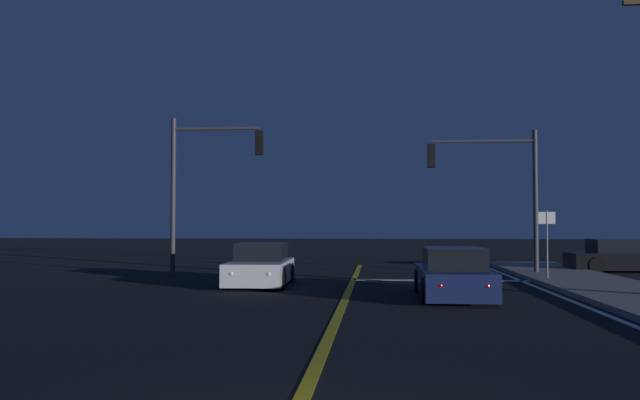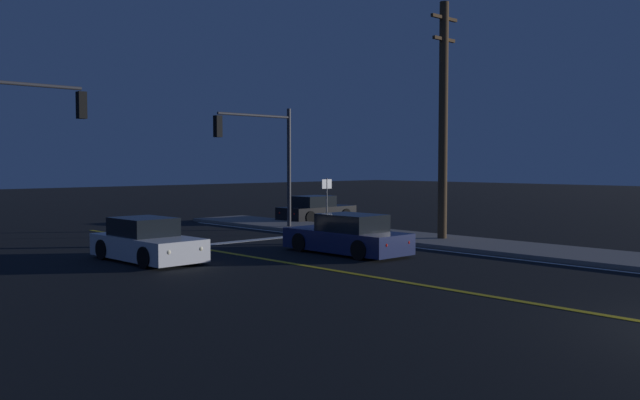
{
  "view_description": "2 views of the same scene",
  "coord_description": "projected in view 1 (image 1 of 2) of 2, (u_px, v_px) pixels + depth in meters",
  "views": [
    {
      "loc": [
        0.86,
        -5.45,
        1.97
      ],
      "look_at": [
        -0.97,
        15.13,
        2.72
      ],
      "focal_mm": 36.7,
      "sensor_mm": 36.0,
      "label": 1
    },
    {
      "loc": [
        -13.14,
        -3.4,
        3.02
      ],
      "look_at": [
        0.84,
        11.44,
        1.91
      ],
      "focal_mm": 37.58,
      "sensor_mm": 36.0,
      "label": 2
    }
  ],
  "objects": [
    {
      "name": "car_side_waiting_navy",
      "position": [
        453.0,
        276.0,
        17.36
      ],
      "size": [
        1.86,
        4.58,
        1.34
      ],
      "rotation": [
        0.0,
        0.0,
        0.0
      ],
      "color": "navy",
      "rests_on": "ground"
    },
    {
      "name": "street_sign_corner",
      "position": [
        547.0,
        234.0,
        21.86
      ],
      "size": [
        0.56,
        0.06,
        2.41
      ],
      "color": "slate",
      "rests_on": "ground"
    },
    {
      "name": "traffic_signal_near_right",
      "position": [
        495.0,
        178.0,
        24.83
      ],
      "size": [
        4.12,
        0.28,
        5.52
      ],
      "rotation": [
        0.0,
        0.0,
        3.14
      ],
      "color": "#38383D",
      "rests_on": "ground"
    },
    {
      "name": "traffic_signal_far_left",
      "position": [
        205.0,
        172.0,
        24.4
      ],
      "size": [
        3.49,
        0.28,
        5.92
      ],
      "color": "#38383D",
      "rests_on": "ground"
    },
    {
      "name": "car_following_oncoming_black",
      "position": [
        621.0,
        258.0,
        26.64
      ],
      "size": [
        4.3,
        1.97,
        1.34
      ],
      "rotation": [
        0.0,
        0.0,
        -1.55
      ],
      "color": "black",
      "rests_on": "ground"
    },
    {
      "name": "lane_line_center",
      "position": [
        341.0,
        310.0,
        14.9
      ],
      "size": [
        0.2,
        32.34,
        0.01
      ],
      "primitive_type": "cube",
      "color": "gold",
      "rests_on": "ground"
    },
    {
      "name": "lane_line_edge_right",
      "position": [
        601.0,
        313.0,
        14.39
      ],
      "size": [
        0.16,
        32.34,
        0.01
      ],
      "primitive_type": "cube",
      "color": "white",
      "rests_on": "ground"
    },
    {
      "name": "stop_bar",
      "position": [
        440.0,
        280.0,
        22.61
      ],
      "size": [
        5.99,
        0.5,
        0.01
      ],
      "primitive_type": "cube",
      "color": "white",
      "rests_on": "ground"
    },
    {
      "name": "car_mid_block_white",
      "position": [
        261.0,
        267.0,
        20.96
      ],
      "size": [
        1.96,
        4.21,
        1.34
      ],
      "rotation": [
        0.0,
        0.0,
        3.17
      ],
      "color": "silver",
      "rests_on": "ground"
    }
  ]
}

